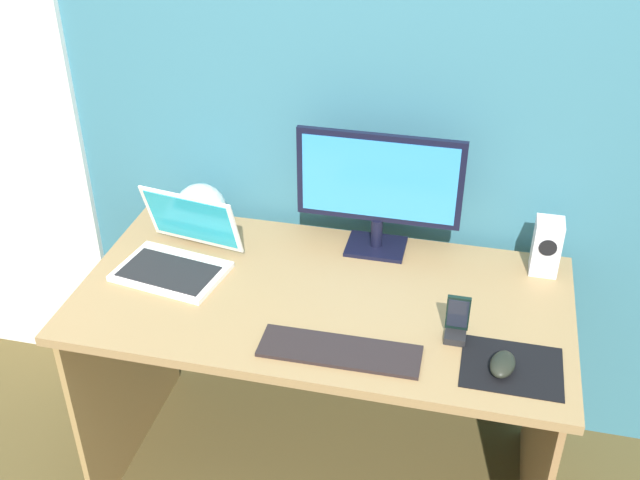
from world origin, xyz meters
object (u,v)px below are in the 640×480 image
speaker_right (547,246)px  monitor (379,187)px  fishbowl (201,209)px  mouse (503,364)px  laptop (178,254)px  phone_in_dock (457,324)px  keyboard_external (340,351)px

speaker_right → monitor: bearing=179.2°
fishbowl → mouse: size_ratio=1.65×
laptop → phone_in_dock: size_ratio=2.51×
monitor → speaker_right: (0.50, -0.01, -0.13)m
speaker_right → fishbowl: (-1.06, -0.02, -0.01)m
laptop → fishbowl: bearing=91.2°
keyboard_external → fishbowl: bearing=138.2°
monitor → mouse: 0.65m
speaker_right → keyboard_external: (-0.51, -0.50, -0.08)m
monitor → keyboard_external: size_ratio=1.19×
monitor → speaker_right: 0.52m
mouse → phone_in_dock: (-0.12, 0.10, 0.03)m
keyboard_external → mouse: (0.40, 0.02, 0.02)m
mouse → monitor: bearing=140.6°
monitor → keyboard_external: bearing=-90.9°
phone_in_dock → speaker_right: bearing=58.7°
laptop → mouse: bearing=-14.5°
speaker_right → mouse: (-0.10, -0.47, -0.06)m
laptop → fishbowl: laptop is taller
fishbowl → mouse: (0.96, -0.46, -0.06)m
monitor → speaker_right: monitor is taller
laptop → keyboard_external: size_ratio=0.84×
fishbowl → phone_in_dock: bearing=-23.1°
speaker_right → laptop: 1.08m
fishbowl → phone_in_dock: size_ratio=1.19×
monitor → mouse: bearing=-50.3°
fishbowl → keyboard_external: bearing=-41.1°
speaker_right → fishbowl: speaker_right is taller
mouse → speaker_right: bearing=88.6°
phone_in_dock → monitor: bearing=125.9°
laptop → keyboard_external: bearing=-26.4°
laptop → keyboard_external: 0.61m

